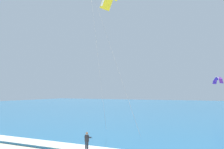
# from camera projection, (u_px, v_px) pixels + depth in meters

# --- Properties ---
(sea) EXTENTS (200.00, 120.00, 0.20)m
(sea) POSITION_uv_depth(u_px,v_px,m) (193.00, 107.00, 70.45)
(sea) COLOR teal
(sea) RESTS_ON ground
(kitesurfer) EXTENTS (0.56, 0.56, 1.69)m
(kitesurfer) POSITION_uv_depth(u_px,v_px,m) (87.00, 141.00, 19.03)
(kitesurfer) COLOR #232328
(kitesurfer) RESTS_ON ground
(kite_distant) EXTENTS (2.21, 4.76, 1.71)m
(kite_distant) POSITION_uv_depth(u_px,v_px,m) (218.00, 80.00, 50.77)
(kite_distant) COLOR purple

